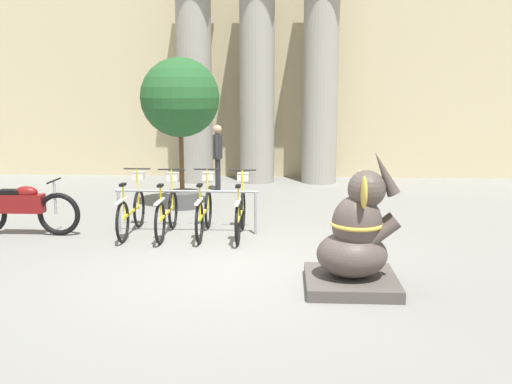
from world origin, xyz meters
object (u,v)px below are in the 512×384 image
at_px(bicycle_3, 241,212).
at_px(elephant_statue, 356,242).
at_px(person_pedestrian, 218,152).
at_px(potted_tree, 180,102).
at_px(bicycle_1, 167,211).
at_px(bicycle_2, 204,211).
at_px(bicycle_0, 132,210).
at_px(motorcycle, 22,208).

xyz_separation_m(bicycle_3, elephant_statue, (1.66, -2.47, 0.18)).
xyz_separation_m(person_pedestrian, potted_tree, (-0.51, -2.04, 1.24)).
bearing_deg(potted_tree, elephant_statue, -57.27).
xyz_separation_m(bicycle_1, bicycle_2, (0.63, 0.06, 0.00)).
bearing_deg(bicycle_2, bicycle_0, -179.67).
xyz_separation_m(elephant_statue, motorcycle, (-5.41, 2.35, -0.12)).
bearing_deg(motorcycle, elephant_statue, -23.50).
relative_size(motorcycle, person_pedestrian, 1.26).
bearing_deg(bicycle_3, elephant_statue, -56.18).
xyz_separation_m(bicycle_0, motorcycle, (-1.86, -0.17, 0.06)).
xyz_separation_m(elephant_statue, potted_tree, (-3.09, 4.81, 1.61)).
height_order(bicycle_0, elephant_statue, elephant_statue).
xyz_separation_m(elephant_statue, person_pedestrian, (-2.58, 6.85, 0.37)).
bearing_deg(potted_tree, bicycle_3, -58.46).
height_order(bicycle_1, motorcycle, bicycle_1).
distance_m(bicycle_3, potted_tree, 3.27).
relative_size(bicycle_3, person_pedestrian, 1.08).
distance_m(bicycle_3, elephant_statue, 2.98).
xyz_separation_m(bicycle_1, elephant_statue, (2.92, -2.47, 0.18)).
distance_m(elephant_statue, motorcycle, 5.90).
bearing_deg(person_pedestrian, motorcycle, -122.26).
bearing_deg(bicycle_3, person_pedestrian, 101.86).
xyz_separation_m(motorcycle, person_pedestrian, (2.84, 4.50, 0.49)).
xyz_separation_m(bicycle_1, person_pedestrian, (0.35, 4.38, 0.55)).
relative_size(bicycle_1, motorcycle, 0.86).
relative_size(bicycle_1, bicycle_3, 1.00).
bearing_deg(person_pedestrian, potted_tree, -104.11).
height_order(motorcycle, person_pedestrian, person_pedestrian).
height_order(elephant_statue, person_pedestrian, elephant_statue).
relative_size(bicycle_2, motorcycle, 0.86).
distance_m(bicycle_2, person_pedestrian, 4.37).
bearing_deg(bicycle_1, elephant_statue, -40.16).
bearing_deg(bicycle_1, person_pedestrian, 85.49).
relative_size(bicycle_1, potted_tree, 0.56).
distance_m(bicycle_1, potted_tree, 2.95).
xyz_separation_m(bicycle_2, motorcycle, (-3.12, -0.17, 0.06)).
bearing_deg(bicycle_3, motorcycle, -178.19).
distance_m(bicycle_2, bicycle_3, 0.63).
bearing_deg(bicycle_3, bicycle_2, 175.03).
relative_size(bicycle_1, person_pedestrian, 1.08).
distance_m(bicycle_0, motorcycle, 1.87).
bearing_deg(potted_tree, bicycle_2, -70.65).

